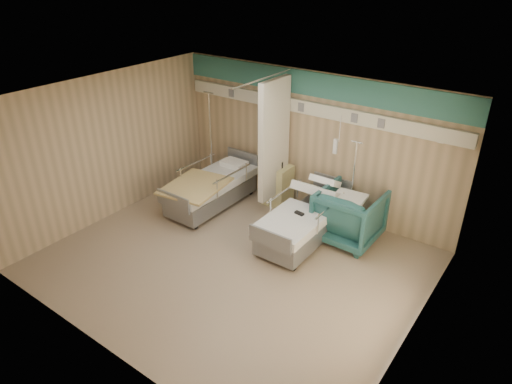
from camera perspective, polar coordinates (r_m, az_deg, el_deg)
ground at (r=7.89m, az=-2.90°, el=-8.75°), size 6.00×5.00×0.00m
room_walls at (r=7.16m, az=-2.17°, el=4.45°), size 6.04×5.04×2.82m
bed_right at (r=8.33m, az=5.91°, el=-4.13°), size 1.00×2.16×0.63m
bed_left at (r=9.46m, az=-5.60°, el=-0.02°), size 1.00×2.16×0.63m
bedside_cabinet at (r=9.47m, az=2.76°, el=0.88°), size 0.50×0.48×0.85m
visitor_armchair at (r=8.39m, az=11.57°, el=-2.91°), size 1.08×1.11×0.99m
waffle_blanket at (r=8.17m, az=11.75°, el=0.42°), size 0.59×0.54×0.06m
iv_stand_right at (r=8.79m, az=11.61°, el=-2.42°), size 0.32×0.32×1.78m
iv_stand_left at (r=10.27m, az=-5.50°, el=3.09°), size 0.38×0.38×2.15m
call_remote at (r=8.02m, az=5.43°, el=-2.66°), size 0.18×0.10×0.04m
tan_blanket at (r=9.00m, az=-7.58°, el=0.77°), size 1.20×1.42×0.04m
toiletry_bag at (r=9.26m, az=2.72°, el=3.57°), size 0.28×0.23×0.13m
white_cup at (r=9.35m, az=1.83°, el=3.87°), size 0.12×0.12×0.14m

